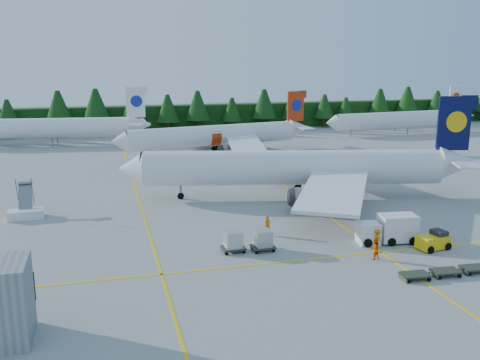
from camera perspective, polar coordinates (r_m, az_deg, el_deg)
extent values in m
plane|color=#9B9B96|center=(53.50, 6.01, -6.05)|extent=(320.00, 320.00, 0.00)
cube|color=yellow|center=(69.56, -10.82, -1.71)|extent=(0.25, 120.00, 0.01)
cube|color=yellow|center=(73.52, 4.91, -0.73)|extent=(0.25, 120.00, 0.01)
cube|color=yellow|center=(48.29, 8.54, -8.27)|extent=(80.00, 0.25, 0.01)
cube|color=black|center=(131.28, -6.72, 6.62)|extent=(220.00, 4.00, 6.00)
cylinder|color=white|center=(67.09, 5.62, 1.34)|extent=(36.96, 12.10, 4.34)
cone|color=white|center=(67.29, -11.47, 1.17)|extent=(3.89, 4.89, 4.34)
cube|color=#070B37|center=(71.83, 21.86, 5.62)|extent=(4.11, 1.25, 6.73)
cube|color=white|center=(76.65, 7.07, 2.27)|extent=(8.09, 16.84, 1.23)
cylinder|color=slate|center=(73.78, 5.75, 0.68)|extent=(4.09, 3.01, 2.28)
cube|color=white|center=(58.95, 9.97, -1.08)|extent=(13.83, 17.33, 1.23)
cylinder|color=slate|center=(61.70, 7.38, -1.82)|extent=(4.09, 3.01, 2.28)
cylinder|color=slate|center=(67.27, -6.35, -1.26)|extent=(0.26, 0.26, 1.84)
cylinder|color=white|center=(98.27, -2.88, 4.78)|extent=(31.94, 9.13, 3.74)
cone|color=white|center=(93.36, -12.75, 4.04)|extent=(3.22, 4.13, 3.74)
cube|color=red|center=(105.30, 5.94, 7.84)|extent=(3.55, 0.93, 5.79)
cube|color=white|center=(106.68, -3.06, 5.13)|extent=(11.51, 15.01, 1.06)
cylinder|color=slate|center=(103.88, -3.50, 4.18)|extent=(3.47, 2.48, 1.96)
cube|color=white|center=(92.25, 0.58, 3.90)|extent=(7.53, 14.66, 1.06)
cylinder|color=slate|center=(93.97, -1.11, 3.26)|extent=(3.47, 2.48, 1.96)
cylinder|color=slate|center=(94.94, -9.65, 2.75)|extent=(0.22, 0.22, 1.59)
cylinder|color=white|center=(113.87, -20.21, 5.23)|extent=(33.77, 8.09, 3.95)
cube|color=white|center=(110.82, -11.08, 8.15)|extent=(3.76, 0.81, 6.12)
cylinder|color=white|center=(128.96, 16.23, 6.20)|extent=(31.06, 6.76, 3.63)
cone|color=white|center=(119.77, 9.77, 6.05)|extent=(2.90, 3.87, 3.63)
cube|color=white|center=(139.22, 21.97, 8.13)|extent=(3.46, 0.67, 5.63)
cylinder|color=slate|center=(122.66, 11.74, 4.93)|extent=(0.22, 0.22, 1.45)
cube|color=white|center=(63.53, -21.87, -3.40)|extent=(3.90, 2.25, 0.98)
cube|color=slate|center=(64.86, -21.92, -1.64)|extent=(1.70, 3.67, 2.66)
cube|color=slate|center=(66.33, -21.94, -0.26)|extent=(1.69, 1.19, 0.11)
cube|color=white|center=(52.56, 13.53, -5.54)|extent=(2.15, 2.15, 2.03)
cube|color=black|center=(52.41, 13.56, -5.04)|extent=(1.85, 2.02, 0.87)
cube|color=white|center=(53.52, 16.46, -4.89)|extent=(3.71, 2.53, 2.51)
cube|color=yellow|center=(52.93, 19.90, -6.21)|extent=(3.24, 2.13, 1.18)
cube|color=black|center=(53.14, 20.45, -5.32)|extent=(1.31, 1.56, 0.53)
cube|color=#2E3325|center=(45.63, 18.20, -9.54)|extent=(2.31, 1.53, 0.13)
cube|color=#2E3325|center=(47.15, 21.09, -9.03)|extent=(2.31, 1.53, 0.13)
cube|color=#2E3325|center=(48.78, 23.78, -8.54)|extent=(2.31, 1.53, 0.13)
cube|color=#2E3325|center=(49.17, -0.72, -7.25)|extent=(2.17, 1.71, 0.13)
cube|color=#B9BCBE|center=(48.90, -0.73, -6.35)|extent=(1.54, 1.50, 1.49)
cube|color=#2E3325|center=(49.52, 2.45, -7.11)|extent=(2.17, 1.71, 0.13)
cube|color=#B9BCBE|center=(49.24, 2.46, -6.22)|extent=(1.54, 1.50, 1.49)
imported|color=#DA5804|center=(53.45, 2.94, -4.89)|extent=(0.86, 0.72, 2.00)
imported|color=#E45804|center=(48.72, 14.15, -7.11)|extent=(1.12, 0.98, 1.96)
imported|color=orange|center=(51.82, 14.44, -6.05)|extent=(0.62, 0.79, 1.71)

